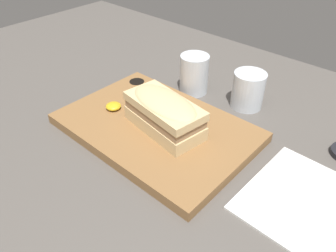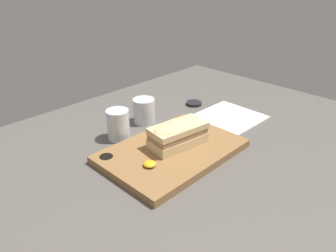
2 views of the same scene
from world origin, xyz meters
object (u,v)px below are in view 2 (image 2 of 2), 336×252
Objects in this scene: water_glass at (119,126)px; wine_glass at (144,112)px; serving_board at (172,151)px; condiment_dish at (194,103)px; sandwich at (178,133)px; napkin at (230,117)px.

wine_glass is at bearing 13.04° from water_glass.
serving_board reaches higher than condiment_dish.
water_glass reaches higher than serving_board.
wine_glass is 1.42× the size of condiment_dish.
sandwich reaches higher than wine_glass.
serving_board is at bearing -175.51° from napkin.
sandwich reaches higher than condiment_dish.
napkin is at bearing -23.09° from water_glass.
serving_board is 1.88× the size of napkin.
napkin is at bearing -89.68° from condiment_dish.
wine_glass is at bearing 73.74° from sandwich.
wine_glass reaches higher than serving_board.
water_glass is at bearing -166.96° from wine_glass.
wine_glass is 0.40× the size of napkin.
water_glass reaches higher than napkin.
sandwich reaches higher than napkin.
serving_board is 6.58× the size of condiment_dish.
wine_glass is (6.07, 20.80, -2.28)cm from sandwich.
sandwich and water_glass have the same top height.
wine_glass reaches higher than condiment_dish.
serving_board is at bearing -76.25° from water_glass.
sandwich is 21.79cm from wine_glass.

